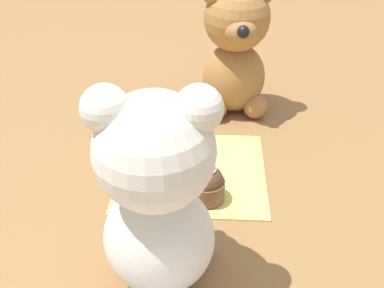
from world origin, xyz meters
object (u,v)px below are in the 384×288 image
teddy_bear_cream (157,195)px  cupcake_near_cream_bear (207,184)px  teddy_bear_tan (235,49)px  saucer_plate (151,164)px  cupcake_near_tan_bear (151,150)px

teddy_bear_cream → cupcake_near_cream_bear: teddy_bear_cream is taller
teddy_bear_tan → teddy_bear_cream: bearing=-109.7°
teddy_bear_tan → saucer_plate: size_ratio=3.42×
teddy_bear_cream → cupcake_near_tan_bear: 0.25m
cupcake_near_cream_bear → cupcake_near_tan_bear: 0.12m
teddy_bear_cream → cupcake_near_tan_bear: size_ratio=3.97×
saucer_plate → cupcake_near_tan_bear: cupcake_near_tan_bear is taller
cupcake_near_cream_bear → cupcake_near_tan_bear: bearing=-38.9°
teddy_bear_cream → saucer_plate: size_ratio=3.59×
cupcake_near_cream_bear → saucer_plate: (0.09, -0.07, -0.02)m
teddy_bear_cream → cupcake_near_cream_bear: (-0.05, -0.15, -0.10)m
saucer_plate → cupcake_near_tan_bear: size_ratio=1.10×
saucer_plate → cupcake_near_tan_bear: (0.00, 0.00, 0.03)m
teddy_bear_tan → cupcake_near_cream_bear: teddy_bear_tan is taller
saucer_plate → cupcake_near_tan_bear: bearing=90.0°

